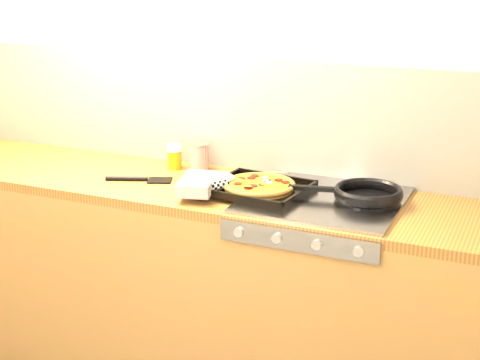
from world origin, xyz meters
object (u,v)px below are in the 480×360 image
at_px(juice_glass, 175,157).
at_px(pizza_on_tray, 243,185).
at_px(frying_pan, 367,194).
at_px(tomato_can, 199,157).

bearing_deg(juice_glass, pizza_on_tray, -26.97).
bearing_deg(frying_pan, pizza_on_tray, -168.94).
xyz_separation_m(tomato_can, juice_glass, (-0.11, -0.03, -0.00)).
xyz_separation_m(frying_pan, juice_glass, (-0.91, 0.12, 0.02)).
bearing_deg(pizza_on_tray, tomato_can, 142.15).
height_order(pizza_on_tray, frying_pan, pizza_on_tray).
bearing_deg(tomato_can, pizza_on_tray, -37.85).
height_order(frying_pan, tomato_can, tomato_can).
bearing_deg(frying_pan, juice_glass, 172.24).
distance_m(pizza_on_tray, juice_glass, 0.48).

